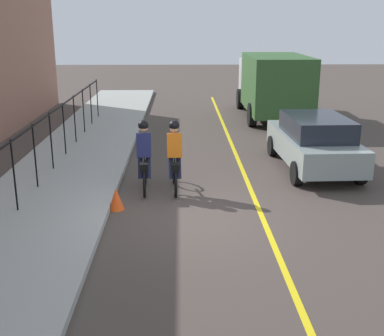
% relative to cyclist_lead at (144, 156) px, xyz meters
% --- Properties ---
extents(ground_plane, '(80.00, 80.00, 0.00)m').
position_rel_cyclist_lead_xyz_m(ground_plane, '(-1.85, -1.11, -0.91)').
color(ground_plane, '#463B36').
extents(lane_line_centre, '(36.00, 0.12, 0.01)m').
position_rel_cyclist_lead_xyz_m(lane_line_centre, '(-1.85, -2.71, -0.91)').
color(lane_line_centre, yellow).
rests_on(lane_line_centre, ground).
extents(sidewalk, '(40.00, 3.20, 0.15)m').
position_rel_cyclist_lead_xyz_m(sidewalk, '(-1.85, 2.29, -0.84)').
color(sidewalk, '#9A9C98').
rests_on(sidewalk, ground).
extents(iron_fence, '(20.91, 0.04, 1.60)m').
position_rel_cyclist_lead_xyz_m(iron_fence, '(-0.85, 2.69, 0.40)').
color(iron_fence, black).
rests_on(iron_fence, sidewalk).
extents(cyclist_lead, '(1.71, 0.38, 1.83)m').
position_rel_cyclist_lead_xyz_m(cyclist_lead, '(0.00, 0.00, 0.00)').
color(cyclist_lead, black).
rests_on(cyclist_lead, ground).
extents(cyclist_follow, '(1.71, 0.38, 1.83)m').
position_rel_cyclist_lead_xyz_m(cyclist_follow, '(-0.04, -0.76, 0.00)').
color(cyclist_follow, black).
rests_on(cyclist_follow, ground).
extents(patrol_sedan, '(4.46, 2.04, 1.58)m').
position_rel_cyclist_lead_xyz_m(patrol_sedan, '(1.86, -4.76, -0.09)').
color(patrol_sedan, gray).
rests_on(patrol_sedan, ground).
extents(box_truck_background, '(6.72, 2.57, 2.78)m').
position_rel_cyclist_lead_xyz_m(box_truck_background, '(9.82, -4.97, 0.64)').
color(box_truck_background, '#2E5628').
rests_on(box_truck_background, ground).
extents(traffic_cone_near, '(0.36, 0.36, 0.52)m').
position_rel_cyclist_lead_xyz_m(traffic_cone_near, '(-1.29, 0.56, -0.65)').
color(traffic_cone_near, '#FB5118').
rests_on(traffic_cone_near, ground).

